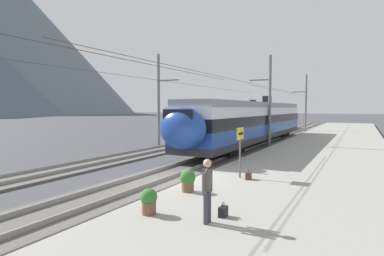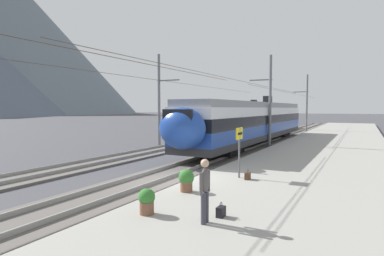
# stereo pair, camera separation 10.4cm
# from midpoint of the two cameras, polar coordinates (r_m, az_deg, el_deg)

# --- Properties ---
(ground_plane) EXTENTS (400.00, 400.00, 0.00)m
(ground_plane) POSITION_cam_midpoint_polar(r_m,az_deg,el_deg) (14.63, -3.04, -9.74)
(ground_plane) COLOR #424247
(platform_slab) EXTENTS (120.00, 8.32, 0.35)m
(platform_slab) POSITION_cam_midpoint_polar(r_m,az_deg,el_deg) (12.81, 17.16, -11.01)
(platform_slab) COLOR gray
(platform_slab) RESTS_ON ground
(track_near) EXTENTS (120.00, 3.00, 0.28)m
(track_near) POSITION_cam_midpoint_polar(r_m,az_deg,el_deg) (15.22, -6.79, -8.97)
(track_near) COLOR #5B5651
(track_near) RESTS_ON ground
(track_far) EXTENTS (120.00, 3.00, 0.28)m
(track_far) POSITION_cam_midpoint_polar(r_m,az_deg,el_deg) (18.94, -20.99, -6.71)
(track_far) COLOR #5B5651
(track_far) RESTS_ON ground
(train_near_platform) EXTENTS (27.02, 2.95, 4.27)m
(train_near_platform) POSITION_cam_midpoint_polar(r_m,az_deg,el_deg) (29.03, 10.94, 1.23)
(train_near_platform) COLOR #2D2D30
(train_near_platform) RESTS_ON track_near
(train_far_track) EXTENTS (26.91, 3.02, 4.27)m
(train_far_track) POSITION_cam_midpoint_polar(r_m,az_deg,el_deg) (43.69, 9.12, 1.99)
(train_far_track) COLOR #2D2D30
(train_far_track) RESTS_ON track_far
(catenary_mast_mid) EXTENTS (40.72, 1.91, 7.73)m
(catenary_mast_mid) POSITION_cam_midpoint_polar(r_m,az_deg,el_deg) (27.79, 13.44, 4.78)
(catenary_mast_mid) COLOR slate
(catenary_mast_mid) RESTS_ON ground
(catenary_mast_east) EXTENTS (40.72, 1.91, 7.88)m
(catenary_mast_east) POSITION_cam_midpoint_polar(r_m,az_deg,el_deg) (46.88, 19.44, 4.19)
(catenary_mast_east) COLOR slate
(catenary_mast_east) RESTS_ON ground
(catenary_mast_far_side) EXTENTS (40.72, 2.24, 8.09)m
(catenary_mast_far_side) POSITION_cam_midpoint_polar(r_m,az_deg,el_deg) (28.89, -5.49, 5.15)
(catenary_mast_far_side) COLOR slate
(catenary_mast_far_side) RESTS_ON ground
(platform_sign) EXTENTS (0.70, 0.08, 2.16)m
(platform_sign) POSITION_cam_midpoint_polar(r_m,az_deg,el_deg) (14.10, 8.51, -2.29)
(platform_sign) COLOR #59595B
(platform_sign) RESTS_ON platform_slab
(passenger_walking) EXTENTS (0.53, 0.22, 1.69)m
(passenger_walking) POSITION_cam_midpoint_polar(r_m,az_deg,el_deg) (8.57, 2.61, -10.40)
(passenger_walking) COLOR #383842
(passenger_walking) RESTS_ON platform_slab
(handbag_beside_passenger) EXTENTS (0.32, 0.18, 0.42)m
(handbag_beside_passenger) POSITION_cam_midpoint_polar(r_m,az_deg,el_deg) (9.30, 5.42, -14.38)
(handbag_beside_passenger) COLOR black
(handbag_beside_passenger) RESTS_ON platform_slab
(handbag_near_sign) EXTENTS (0.32, 0.18, 0.43)m
(handbag_near_sign) POSITION_cam_midpoint_polar(r_m,az_deg,el_deg) (14.00, 9.95, -8.29)
(handbag_near_sign) COLOR #472D1E
(handbag_near_sign) RESTS_ON platform_slab
(potted_plant_platform_edge) EXTENTS (0.48, 0.48, 0.74)m
(potted_plant_platform_edge) POSITION_cam_midpoint_polar(r_m,az_deg,el_deg) (9.49, -7.63, -12.38)
(potted_plant_platform_edge) COLOR brown
(potted_plant_platform_edge) RESTS_ON platform_slab
(potted_plant_by_shelter) EXTENTS (0.56, 0.56, 0.81)m
(potted_plant_by_shelter) POSITION_cam_midpoint_polar(r_m,az_deg,el_deg) (11.81, -0.74, -8.97)
(potted_plant_by_shelter) COLOR brown
(potted_plant_by_shelter) RESTS_ON platform_slab
(mountain_right_ridge) EXTENTS (160.35, 160.35, 90.24)m
(mountain_right_ridge) POSITION_cam_midpoint_polar(r_m,az_deg,el_deg) (234.77, -30.29, 13.29)
(mountain_right_ridge) COLOR slate
(mountain_right_ridge) RESTS_ON ground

